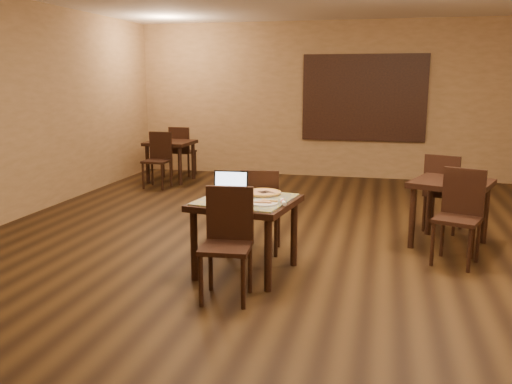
% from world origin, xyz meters
% --- Properties ---
extents(ground, '(10.00, 10.00, 0.00)m').
position_xyz_m(ground, '(0.00, 0.00, 0.00)').
color(ground, black).
rests_on(ground, ground).
extents(wall_back, '(8.00, 0.02, 3.00)m').
position_xyz_m(wall_back, '(0.00, 5.00, 1.50)').
color(wall_back, '#99764D').
rests_on(wall_back, ground).
extents(mural, '(2.34, 0.05, 1.64)m').
position_xyz_m(mural, '(0.50, 4.96, 1.55)').
color(mural, '#285894').
rests_on(mural, wall_back).
extents(tiled_table, '(1.05, 1.05, 0.76)m').
position_xyz_m(tiled_table, '(-0.38, -0.69, 0.66)').
color(tiled_table, black).
rests_on(tiled_table, ground).
extents(chair_main_near, '(0.46, 0.46, 0.99)m').
position_xyz_m(chair_main_near, '(-0.38, -1.30, 0.56)').
color(chair_main_near, black).
rests_on(chair_main_near, ground).
extents(chair_main_far, '(0.46, 0.46, 0.96)m').
position_xyz_m(chair_main_far, '(-0.37, -0.07, 0.54)').
color(chair_main_far, black).
rests_on(chair_main_far, ground).
extents(laptop, '(0.37, 0.30, 0.24)m').
position_xyz_m(laptop, '(-0.58, -0.58, 0.83)').
color(laptop, black).
rests_on(laptop, tiled_table).
extents(plate, '(0.27, 0.27, 0.01)m').
position_xyz_m(plate, '(-0.16, -0.87, 0.77)').
color(plate, white).
rests_on(plate, tiled_table).
extents(pizza_slice, '(0.20, 0.20, 0.02)m').
position_xyz_m(pizza_slice, '(-0.16, -0.87, 0.79)').
color(pizza_slice, beige).
rests_on(pizza_slice, plate).
extents(pizza_pan, '(0.33, 0.33, 0.01)m').
position_xyz_m(pizza_pan, '(-0.26, -0.45, 0.77)').
color(pizza_pan, silver).
rests_on(pizza_pan, tiled_table).
extents(pizza_whole, '(0.37, 0.37, 0.03)m').
position_xyz_m(pizza_whole, '(-0.26, -0.45, 0.78)').
color(pizza_whole, beige).
rests_on(pizza_whole, pizza_pan).
extents(spatula, '(0.27, 0.26, 0.01)m').
position_xyz_m(spatula, '(-0.24, -0.47, 0.79)').
color(spatula, silver).
rests_on(spatula, pizza_whole).
extents(napkin_roll, '(0.10, 0.19, 0.04)m').
position_xyz_m(napkin_roll, '(0.02, -0.83, 0.78)').
color(napkin_roll, white).
rests_on(napkin_roll, tiled_table).
extents(other_table_a, '(1.06, 1.06, 0.77)m').
position_xyz_m(other_table_a, '(1.70, 0.73, 0.64)').
color(other_table_a, black).
rests_on(other_table_a, ground).
extents(other_table_a_chair_near, '(0.55, 0.55, 1.00)m').
position_xyz_m(other_table_a_chair_near, '(1.73, 0.15, 0.56)').
color(other_table_a_chair_near, black).
rests_on(other_table_a_chair_near, ground).
extents(other_table_a_chair_far, '(0.55, 0.55, 1.00)m').
position_xyz_m(other_table_a_chair_far, '(1.67, 1.32, 0.56)').
color(other_table_a_chair_far, black).
rests_on(other_table_a_chair_far, ground).
extents(other_table_b, '(0.84, 0.84, 0.76)m').
position_xyz_m(other_table_b, '(-3.00, 3.79, 0.63)').
color(other_table_b, black).
rests_on(other_table_b, ground).
extents(other_table_b_chair_near, '(0.44, 0.44, 0.98)m').
position_xyz_m(other_table_b_chair_near, '(-3.00, 3.22, 0.55)').
color(other_table_b_chair_near, black).
rests_on(other_table_b_chair_near, ground).
extents(other_table_b_chair_far, '(0.44, 0.44, 0.98)m').
position_xyz_m(other_table_b_chair_far, '(-3.00, 4.36, 0.55)').
color(other_table_b_chair_far, black).
rests_on(other_table_b_chair_far, ground).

